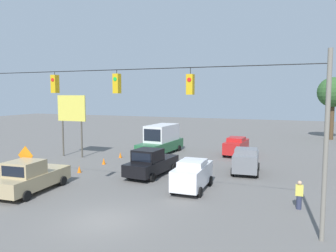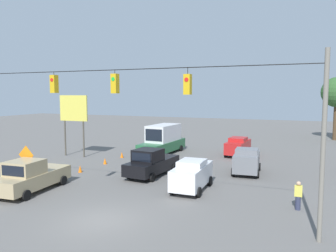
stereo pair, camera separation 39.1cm
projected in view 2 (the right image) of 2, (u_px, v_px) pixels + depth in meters
ground_plane at (101, 220)px, 16.29m from camera, size 140.00×140.00×0.00m
overhead_signal_span at (115, 116)px, 17.23m from camera, size 20.10×0.38×8.14m
sedan_white_crossing_near at (192, 174)px, 21.46m from camera, size 2.02×4.37×1.96m
box_truck_green_withflow_far at (163, 139)px, 34.62m from camera, size 2.88×7.07×3.04m
pickup_truck_black_withflow_mid at (151, 163)px, 25.26m from camera, size 2.64×5.57×2.12m
sedan_grey_oncoming_far at (247, 161)px, 25.88m from camera, size 2.31×4.04×1.98m
pickup_truck_tan_parked_shoulder at (31, 177)px, 21.09m from camera, size 2.57×5.56×2.12m
sedan_red_oncoming_deep at (238, 146)px, 33.55m from camera, size 2.16×4.60×1.85m
traffic_cone_nearest at (50, 179)px, 23.03m from camera, size 0.32×0.32×0.57m
traffic_cone_second at (80, 169)px, 26.30m from camera, size 0.32×0.32×0.57m
traffic_cone_third at (105, 161)px, 29.40m from camera, size 0.32×0.32×0.57m
traffic_cone_fourth at (122, 155)px, 32.38m from camera, size 0.32×0.32×0.57m
roadside_billboard at (74, 113)px, 32.72m from camera, size 3.25×0.16×6.15m
work_zone_sign at (26, 158)px, 21.92m from camera, size 1.27×0.06×2.84m
pedestrian at (298, 196)px, 17.73m from camera, size 0.40×0.28×1.58m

